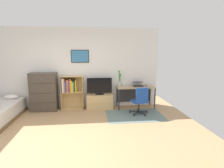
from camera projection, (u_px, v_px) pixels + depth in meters
name	position (u px, v px, depth m)	size (l,w,h in m)	color
ground_plane	(59.00, 139.00, 4.15)	(7.20, 7.20, 0.00)	tan
wall_back_with_posters	(69.00, 68.00, 6.29)	(6.12, 0.09, 2.70)	white
area_rug	(135.00, 115.00, 5.65)	(1.70, 1.20, 0.01)	slate
dresser	(44.00, 92.00, 6.06)	(0.83, 0.46, 1.24)	#4C4238
bookshelf	(70.00, 89.00, 6.20)	(0.73, 0.30, 1.12)	tan
tv_stand	(100.00, 101.00, 6.34)	(0.88, 0.41, 0.48)	tan
television	(99.00, 86.00, 6.23)	(0.83, 0.16, 0.57)	black
desk	(135.00, 90.00, 6.41)	(1.27, 0.57, 0.74)	tan
office_chair	(140.00, 100.00, 5.65)	(0.58, 0.57, 0.86)	#232326
laptop	(138.00, 84.00, 6.42)	(0.38, 0.40, 0.16)	#333338
computer_mouse	(146.00, 86.00, 6.35)	(0.06, 0.10, 0.03)	#262628
bamboo_vase	(120.00, 79.00, 6.40)	(0.10, 0.09, 0.53)	silver
wine_glass	(124.00, 83.00, 6.16)	(0.07, 0.07, 0.18)	silver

